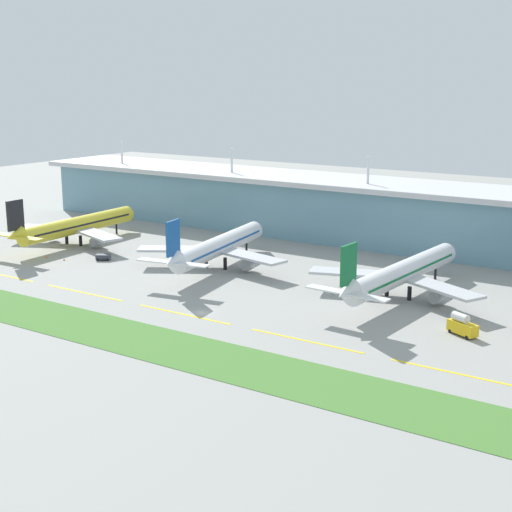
# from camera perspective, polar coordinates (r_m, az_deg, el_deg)

# --- Properties ---
(ground_plane) EXTENTS (600.00, 600.00, 0.00)m
(ground_plane) POSITION_cam_1_polar(r_m,az_deg,el_deg) (183.02, -4.15, -4.36)
(ground_plane) COLOR gray
(terminal_building) EXTENTS (288.00, 34.00, 30.16)m
(terminal_building) POSITION_cam_1_polar(r_m,az_deg,el_deg) (262.21, 8.94, 3.34)
(terminal_building) COLOR #6693A8
(terminal_building) RESTS_ON ground
(airliner_nearest) EXTENTS (48.73, 61.64, 18.90)m
(airliner_nearest) POSITION_cam_1_polar(r_m,az_deg,el_deg) (264.17, -13.54, 2.25)
(airliner_nearest) COLOR yellow
(airliner_nearest) RESTS_ON ground
(airliner_near_middle) EXTENTS (48.10, 61.91, 18.90)m
(airliner_near_middle) POSITION_cam_1_polar(r_m,az_deg,el_deg) (225.15, -2.94, 0.73)
(airliner_near_middle) COLOR white
(airliner_near_middle) RESTS_ON ground
(airliner_far_middle) EXTENTS (48.71, 64.62, 18.90)m
(airliner_far_middle) POSITION_cam_1_polar(r_m,az_deg,el_deg) (197.87, 11.00, -1.27)
(airliner_far_middle) COLOR silver
(airliner_far_middle) RESTS_ON ground
(taxiway_stripe_west) EXTENTS (28.00, 0.70, 0.04)m
(taxiway_stripe_west) POSITION_cam_1_polar(r_m,az_deg,el_deg) (229.89, -18.83, -1.37)
(taxiway_stripe_west) COLOR yellow
(taxiway_stripe_west) RESTS_ON ground
(taxiway_stripe_mid_west) EXTENTS (28.00, 0.70, 0.04)m
(taxiway_stripe_mid_west) POSITION_cam_1_polar(r_m,az_deg,el_deg) (204.68, -12.96, -2.75)
(taxiway_stripe_mid_west) COLOR yellow
(taxiway_stripe_mid_west) RESTS_ON ground
(taxiway_stripe_centre) EXTENTS (28.00, 0.70, 0.04)m
(taxiway_stripe_centre) POSITION_cam_1_polar(r_m,az_deg,el_deg) (182.35, -5.53, -4.44)
(taxiway_stripe_centre) COLOR yellow
(taxiway_stripe_centre) RESTS_ON ground
(taxiway_stripe_mid_east) EXTENTS (28.00, 0.70, 0.04)m
(taxiway_stripe_mid_east) POSITION_cam_1_polar(r_m,az_deg,el_deg) (164.08, 3.81, -6.46)
(taxiway_stripe_mid_east) COLOR yellow
(taxiway_stripe_mid_east) RESTS_ON ground
(taxiway_stripe_east) EXTENTS (28.00, 0.70, 0.04)m
(taxiway_stripe_east) POSITION_cam_1_polar(r_m,az_deg,el_deg) (151.33, 15.18, -8.66)
(taxiway_stripe_east) COLOR yellow
(taxiway_stripe_east) RESTS_ON ground
(grass_verge) EXTENTS (300.00, 18.00, 0.10)m
(grass_verge) POSITION_cam_1_polar(r_m,az_deg,el_deg) (166.61, -8.94, -6.27)
(grass_verge) COLOR #477A33
(grass_verge) RESTS_ON ground
(fuel_truck) EXTENTS (7.62, 5.44, 4.95)m
(fuel_truck) POSITION_cam_1_polar(r_m,az_deg,el_deg) (172.77, 15.40, -5.11)
(fuel_truck) COLOR gold
(fuel_truck) RESTS_ON ground
(pushback_tug) EXTENTS (5.00, 4.36, 1.85)m
(pushback_tug) POSITION_cam_1_polar(r_m,az_deg,el_deg) (239.82, -11.55, -0.06)
(pushback_tug) COLOR #333842
(pushback_tug) RESTS_ON ground
(safety_cone_left_wingtip) EXTENTS (0.56, 0.56, 0.70)m
(safety_cone_left_wingtip) POSITION_cam_1_polar(r_m,az_deg,el_deg) (247.39, -15.67, -0.06)
(safety_cone_left_wingtip) COLOR orange
(safety_cone_left_wingtip) RESTS_ON ground
(safety_cone_right_wingtip) EXTENTS (0.56, 0.56, 0.70)m
(safety_cone_right_wingtip) POSITION_cam_1_polar(r_m,az_deg,el_deg) (242.18, -14.39, -0.26)
(safety_cone_right_wingtip) COLOR orange
(safety_cone_right_wingtip) RESTS_ON ground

